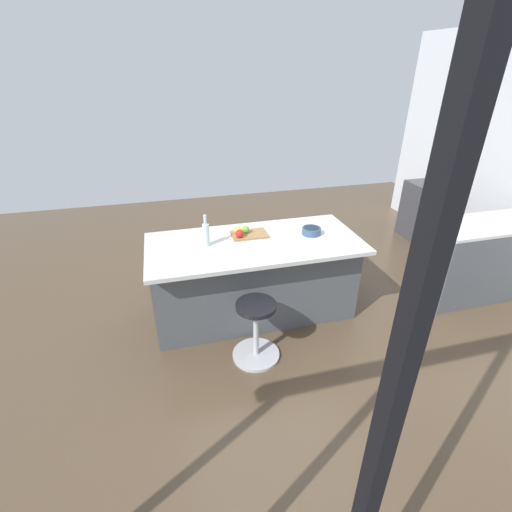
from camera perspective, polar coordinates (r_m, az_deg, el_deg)
The scene contains 12 objects.
ground_plane at distance 4.10m, azimuth 3.54°, elevation -8.49°, with size 8.19×8.19×0.00m, color brown.
window_panel_rear at distance 1.74m, azimuth 35.16°, elevation -25.62°, with size 6.30×0.12×2.88m.
sink_cabinet at distance 5.23m, azimuth 35.22°, elevation 0.31°, with size 2.30×0.60×1.18m.
oven_range at distance 6.20m, azimuth 25.34°, elevation 6.37°, with size 0.60×0.61×0.87m.
kitchen_island at distance 3.82m, azimuth -0.37°, elevation -3.38°, with size 2.10×0.98×0.88m.
stool_by_window at distance 3.36m, azimuth -0.00°, elevation -11.90°, with size 0.44×0.44×0.59m.
cutting_board at distance 3.70m, azimuth -1.07°, elevation 3.42°, with size 0.36×0.24×0.02m, color olive.
apple_red at distance 3.60m, azimuth -2.62°, elevation 3.52°, with size 0.08×0.08×0.08m, color red.
apple_green at distance 3.70m, azimuth -1.65°, elevation 4.17°, with size 0.08×0.08×0.08m, color #609E2D.
apple_yellow at distance 3.69m, azimuth -2.88°, elevation 4.08°, with size 0.07×0.07×0.07m, color gold.
water_bottle at distance 3.48m, azimuth -7.85°, elevation 3.47°, with size 0.06×0.06×0.31m.
fruit_bowl at distance 3.76m, azimuth 8.69°, elevation 3.98°, with size 0.19×0.19×0.07m.
Camera 1 is at (1.07, 3.13, 2.43)m, focal length 25.47 mm.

